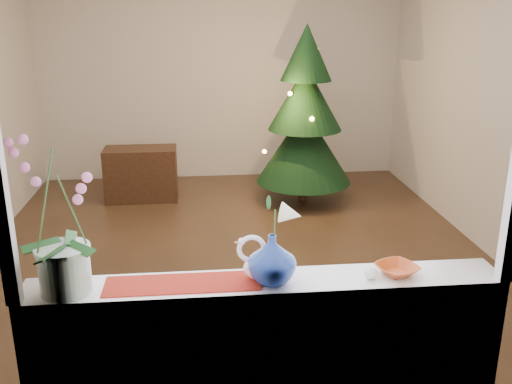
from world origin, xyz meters
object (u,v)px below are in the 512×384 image
(swan, at_px, (263,258))
(paperweight, at_px, (371,273))
(xmas_tree, at_px, (305,116))
(orchid_pot, at_px, (59,217))
(blue_vase, at_px, (272,255))
(amber_dish, at_px, (397,270))
(side_table, at_px, (141,174))

(swan, xyz_separation_m, paperweight, (0.49, -0.05, -0.07))
(swan, height_order, xmas_tree, xmas_tree)
(orchid_pot, distance_m, paperweight, 1.40)
(xmas_tree, bearing_deg, blue_vase, -102.65)
(amber_dish, relative_size, xmas_tree, 0.08)
(blue_vase, bearing_deg, orchid_pot, -179.96)
(swan, relative_size, side_table, 0.30)
(swan, xyz_separation_m, amber_dish, (0.63, -0.02, -0.08))
(xmas_tree, distance_m, side_table, 1.96)
(blue_vase, xyz_separation_m, side_table, (-0.98, 4.01, -0.75))
(paperweight, bearing_deg, swan, 173.65)
(swan, bearing_deg, xmas_tree, 65.61)
(paperweight, bearing_deg, blue_vase, 177.89)
(orchid_pot, bearing_deg, amber_dish, 0.76)
(blue_vase, relative_size, paperweight, 4.24)
(blue_vase, xyz_separation_m, xmas_tree, (0.85, 3.80, -0.08))
(orchid_pot, distance_m, swan, 0.90)
(paperweight, bearing_deg, amber_dish, 14.74)
(swan, xyz_separation_m, blue_vase, (0.04, -0.04, 0.03))
(swan, bearing_deg, amber_dish, -12.78)
(blue_vase, bearing_deg, swan, 135.03)
(swan, relative_size, paperweight, 3.88)
(side_table, bearing_deg, xmas_tree, -6.72)
(amber_dish, bearing_deg, blue_vase, -178.13)
(paperweight, distance_m, amber_dish, 0.14)
(xmas_tree, bearing_deg, amber_dish, -93.95)
(orchid_pot, xyz_separation_m, swan, (0.87, 0.04, -0.25))
(orchid_pot, relative_size, side_table, 0.87)
(blue_vase, distance_m, paperweight, 0.47)
(orchid_pot, height_order, xmas_tree, xmas_tree)
(orchid_pot, bearing_deg, paperweight, -0.68)
(amber_dish, xyz_separation_m, side_table, (-1.57, 3.99, -0.64))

